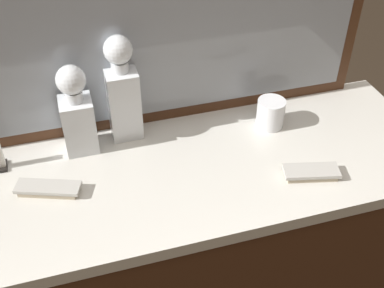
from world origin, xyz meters
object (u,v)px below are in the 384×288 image
Objects in this scene: crystal_decanter_front at (123,97)px; crystal_tumbler_left at (270,114)px; silver_brush_center at (48,189)px; crystal_decanter_far_left at (78,117)px; silver_brush_front at (311,173)px.

crystal_decanter_front reaches higher than crystal_tumbler_left.
crystal_tumbler_left is 0.68m from silver_brush_center.
crystal_decanter_front is 1.19× the size of crystal_decanter_far_left.
crystal_tumbler_left is at bearing -11.22° from crystal_decanter_front.
crystal_decanter_far_left is 0.66m from silver_brush_front.
crystal_decanter_front is at bearing 168.78° from crystal_tumbler_left.
crystal_decanter_far_left is 1.53× the size of silver_brush_center.
crystal_decanter_far_left reaches higher than silver_brush_front.
silver_brush_center is (-0.67, -0.11, -0.03)m from crystal_tumbler_left.
silver_brush_center is 0.70m from silver_brush_front.
silver_brush_front is at bearing -86.45° from crystal_tumbler_left.
silver_brush_front is at bearing -27.25° from crystal_decanter_far_left.
crystal_decanter_far_left is 0.57m from crystal_tumbler_left.
crystal_decanter_front reaches higher than crystal_decanter_far_left.
crystal_tumbler_left reaches higher than silver_brush_center.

